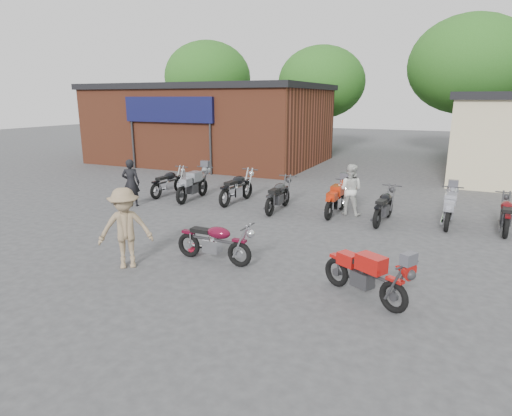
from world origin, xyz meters
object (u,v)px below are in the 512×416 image
at_px(person_tan, 125,228).
at_px(row_bike_2, 237,186).
at_px(person_dark, 131,183).
at_px(row_bike_0, 168,181).
at_px(person_light, 350,190).
at_px(row_bike_7, 506,213).
at_px(helmet, 193,248).
at_px(row_bike_3, 278,194).
at_px(row_bike_5, 384,204).
at_px(row_bike_4, 336,197).
at_px(sportbike, 366,272).
at_px(vintage_motorcycle, 215,239).
at_px(row_bike_6, 450,207).
at_px(row_bike_1, 193,183).

bearing_deg(person_tan, row_bike_2, 55.72).
relative_size(person_dark, person_tan, 0.91).
distance_m(row_bike_0, row_bike_2, 2.86).
height_order(person_light, row_bike_7, person_light).
bearing_deg(row_bike_0, helmet, -136.74).
xyz_separation_m(person_tan, row_bike_3, (1.16, 5.78, -0.31)).
height_order(row_bike_0, row_bike_5, row_bike_0).
relative_size(row_bike_0, row_bike_4, 0.99).
bearing_deg(person_dark, sportbike, 128.69).
bearing_deg(vintage_motorcycle, row_bike_6, 50.55).
distance_m(sportbike, row_bike_7, 6.28).
bearing_deg(sportbike, person_light, 134.74).
xyz_separation_m(row_bike_0, row_bike_5, (7.85, -0.37, -0.00)).
xyz_separation_m(person_dark, row_bike_6, (9.72, 1.99, -0.25)).
relative_size(person_tan, row_bike_3, 0.90).
bearing_deg(row_bike_2, row_bike_7, -85.09).
xyz_separation_m(person_light, row_bike_0, (-6.74, -0.08, -0.25)).
relative_size(vintage_motorcycle, row_bike_3, 0.93).
bearing_deg(row_bike_0, row_bike_1, -97.81).
distance_m(sportbike, person_dark, 9.24).
bearing_deg(row_bike_1, row_bike_4, -91.44).
bearing_deg(sportbike, helmet, -160.57).
xyz_separation_m(sportbike, row_bike_5, (-0.47, 5.22, 0.02)).
height_order(person_light, row_bike_2, person_light).
xyz_separation_m(helmet, row_bike_6, (5.35, 5.00, 0.42)).
relative_size(row_bike_3, row_bike_7, 1.07).
bearing_deg(sportbike, row_bike_2, 163.43).
distance_m(sportbike, row_bike_4, 5.83).
relative_size(vintage_motorcycle, row_bike_4, 0.96).
bearing_deg(row_bike_3, row_bike_2, 75.39).
bearing_deg(row_bike_1, person_dark, 137.73).
xyz_separation_m(sportbike, helmet, (-4.08, 0.70, -0.40)).
distance_m(helmet, row_bike_5, 5.80).
xyz_separation_m(row_bike_1, row_bike_5, (6.63, -0.15, -0.05)).
bearing_deg(row_bike_6, row_bike_5, 107.85).
height_order(row_bike_0, row_bike_7, row_bike_0).
xyz_separation_m(helmet, person_tan, (-0.83, -1.28, 0.75)).
relative_size(sportbike, row_bike_5, 0.97).
distance_m(sportbike, row_bike_5, 5.24).
height_order(row_bike_4, row_bike_6, row_bike_4).
height_order(helmet, row_bike_2, row_bike_2).
bearing_deg(row_bike_1, row_bike_6, -90.58).
height_order(sportbike, row_bike_4, row_bike_4).
xyz_separation_m(person_light, row_bike_1, (-5.52, -0.30, -0.20)).
bearing_deg(person_tan, row_bike_0, 79.57).
relative_size(person_dark, person_light, 1.00).
bearing_deg(row_bike_6, person_light, 92.86).
relative_size(row_bike_5, row_bike_6, 1.00).
height_order(row_bike_0, row_bike_6, row_bike_6).
relative_size(row_bike_0, row_bike_7, 1.03).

